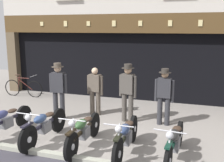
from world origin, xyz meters
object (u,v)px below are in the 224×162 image
Objects in this scene: motorcycle_center at (84,131)px; motorcycle_right at (174,142)px; salesman_right at (128,90)px; assistant_far_right at (164,94)px; salesman_left at (58,88)px; motorcycle_center_left at (44,125)px; motorcycle_left at (6,121)px; advert_board_near at (70,53)px; motorcycle_center_right at (126,136)px; leaning_bicycle at (23,88)px; shopkeeper_center at (95,89)px.

motorcycle_right is (2.09, 0.03, -0.00)m from motorcycle_center.
salesman_right is 1.06× the size of assistant_far_right.
salesman_left reaches higher than motorcycle_center.
salesman_right is at bearing -127.16° from motorcycle_center_left.
advert_board_near is at bearing -82.60° from motorcycle_left.
salesman_right is (0.52, 2.05, 0.57)m from motorcycle_center.
motorcycle_center_left is 1.73m from salesman_left.
advert_board_near reaches higher than salesman_right.
salesman_right is (-0.52, 2.08, 0.56)m from motorcycle_center_right.
motorcycle_center is 1.14× the size of salesman_right.
advert_board_near is at bearing -39.79° from motorcycle_right.
motorcycle_center is 1.16× the size of leaning_bicycle.
salesman_right is (1.59, 2.05, 0.57)m from motorcycle_center_left.
leaning_bicycle is at bearing -11.44° from assistant_far_right.
motorcycle_center_right is 1.18× the size of salesman_left.
assistant_far_right is (2.66, 2.12, 0.50)m from motorcycle_center_left.
salesman_right is 4.21m from advert_board_near.
assistant_far_right is (0.54, 2.15, 0.49)m from motorcycle_center_right.
leaning_bicycle is at bearing -24.78° from motorcycle_right.
advert_board_near reaches higher than salesman_left.
salesman_left reaches higher than motorcycle_center_left.
leaning_bicycle is (-2.14, 3.65, -0.05)m from motorcycle_left.
motorcycle_left is 1.21× the size of assistant_far_right.
salesman_right is at bearing -47.72° from motorcycle_right.
leaning_bicycle reaches higher than motorcycle_center.
motorcycle_center_right is at bearing 131.59° from shopkeeper_center.
motorcycle_left is at bearing 48.39° from salesman_right.
motorcycle_center_left is 1.81× the size of advert_board_near.
shopkeeper_center is at bearing -3.42° from assistant_far_right.
salesman_left reaches higher than leaning_bicycle.
motorcycle_left is 1.00× the size of motorcycle_center.
motorcycle_center_right is 1.34× the size of shopkeeper_center.
motorcycle_center_left is 3.44m from assistant_far_right.
shopkeeper_center is at bearing -144.24° from salesman_left.
motorcycle_center_left is 1.29× the size of shopkeeper_center.
motorcycle_center_left is at bearing -1.93° from motorcycle_center_right.
salesman_left is 1.59× the size of advert_board_near.
motorcycle_center_left is 1.14× the size of salesman_left.
motorcycle_center is at bearing 87.09° from salesman_right.
salesman_left is 1.14× the size of shopkeeper_center.
motorcycle_center_right is (1.05, -0.03, 0.01)m from motorcycle_center.
motorcycle_center reaches higher than motorcycle_right.
motorcycle_center is (2.21, 0.01, 0.00)m from motorcycle_left.
leaning_bicycle is (-5.40, 3.66, -0.06)m from motorcycle_center_right.
assistant_far_right is at bearing -30.85° from advert_board_near.
shopkeeper_center reaches higher than motorcycle_right.
motorcycle_center is 0.98× the size of motorcycle_right.
motorcycle_left is 4.23m from leaning_bicycle.
motorcycle_center is at bearing 127.96° from salesman_left.
shopkeeper_center reaches higher than motorcycle_left.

